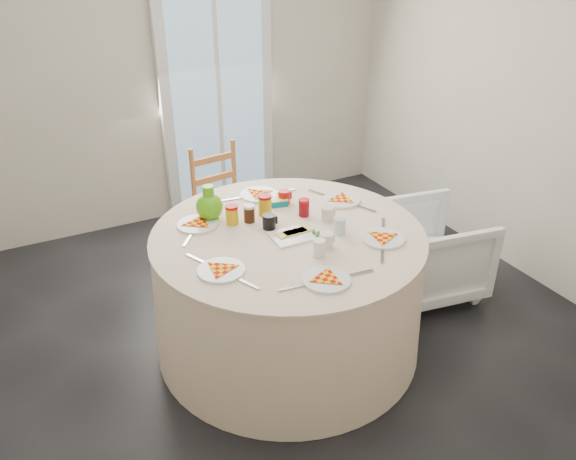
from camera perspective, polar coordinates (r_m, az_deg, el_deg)
name	(u,v)px	position (r m, az deg, el deg)	size (l,w,h in m)	color
floor	(278,336)	(3.68, -1.04, -10.69)	(4.00, 4.00, 0.00)	black
wall_back	(167,69)	(4.84, -12.20, 15.66)	(4.00, 0.02, 2.60)	#BCB5A3
wall_right	(540,98)	(4.26, 24.23, 12.17)	(0.02, 4.00, 2.60)	#BCB5A3
glass_door	(217,95)	(4.97, -7.21, 13.41)	(1.00, 0.08, 2.10)	silver
table	(288,292)	(3.41, 0.00, -6.29)	(1.62, 1.62, 0.82)	beige
wooden_chair	(226,205)	(4.26, -6.29, 2.51)	(0.41, 0.39, 0.92)	#AB5D36
armchair	(429,242)	(4.01, 14.11, -1.23)	(0.68, 0.64, 0.70)	white
place_settings	(288,235)	(3.20, 0.00, -0.47)	(1.31, 1.31, 0.02)	white
jar_cluster	(267,215)	(3.32, -2.14, 1.58)	(0.48, 0.24, 0.14)	#A35F1F
butter_tub	(278,205)	(3.52, -0.98, 2.56)	(0.11, 0.08, 0.04)	#03789A
green_pitcher	(209,206)	(3.34, -7.99, 2.44)	(0.16, 0.16, 0.21)	#4EA811
cheese_platter	(297,238)	(3.17, 0.92, -0.79)	(0.30, 0.19, 0.04)	white
mugs_glasses	(306,226)	(3.21, 1.89, 0.39)	(0.57, 0.57, 0.10)	gray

